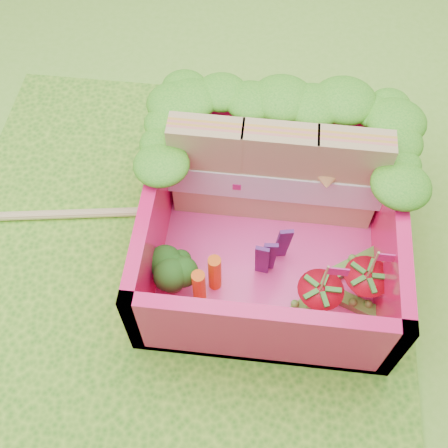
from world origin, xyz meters
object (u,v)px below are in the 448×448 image
bento_box (271,226)px  chopsticks (31,215)px  sandwich_stack (276,175)px  strawberry_left (318,299)px  strawberry_right (363,286)px  broccoli (170,269)px

bento_box → chopsticks: size_ratio=0.64×
sandwich_stack → strawberry_left: 0.69m
bento_box → strawberry_left: bearing=-52.1°
strawberry_right → sandwich_stack: bearing=134.3°
strawberry_left → chopsticks: strawberry_left is taller
broccoli → strawberry_right: 1.00m
bento_box → chopsticks: (-1.40, 0.08, -0.25)m
strawberry_left → strawberry_right: strawberry_right is taller
broccoli → strawberry_right: strawberry_right is taller
sandwich_stack → chopsticks: bearing=-172.6°
sandwich_stack → strawberry_left: size_ratio=2.59×
broccoli → chopsticks: (-0.91, 0.36, -0.19)m
strawberry_left → bento_box: bearing=127.9°
bento_box → chopsticks: bento_box is taller
strawberry_left → strawberry_right: size_ratio=0.99×
chopsticks → strawberry_left: bearing=-14.2°
broccoli → chopsticks: size_ratio=0.15×
chopsticks → broccoli: bearing=-21.7°
bento_box → strawberry_right: bento_box is taller
chopsticks → strawberry_right: bearing=-9.7°
strawberry_left → strawberry_right: 0.25m
sandwich_stack → strawberry_left: sandwich_stack is taller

